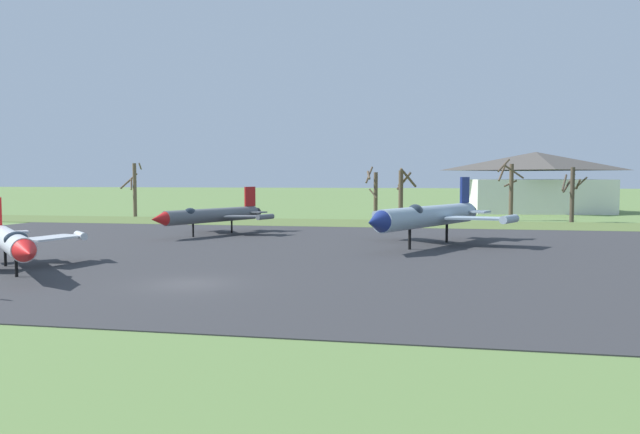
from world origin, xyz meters
TOP-DOWN VIEW (x-y plane):
  - ground_plane at (0.00, 0.00)m, footprint 600.00×600.00m
  - asphalt_apron at (0.00, 13.62)m, footprint 71.19×45.40m
  - grass_verge_strip at (0.00, 42.32)m, footprint 131.19×12.00m
  - jet_fighter_front_left at (-11.47, 1.78)m, footprint 10.98×11.02m
  - jet_fighter_front_right at (-8.33, 24.96)m, footprint 9.37×12.74m
  - jet_fighter_rear_center at (11.68, 19.53)m, footprint 11.74×15.71m
  - bare_tree_far_left at (-28.79, 48.89)m, footprint 3.03×2.65m
  - bare_tree_left_of_center at (4.34, 51.23)m, footprint 1.64×2.55m
  - bare_tree_center at (8.16, 47.29)m, footprint 2.64×3.34m
  - bare_tree_right_of_center at (21.49, 50.60)m, footprint 3.15×3.19m
  - bare_tree_far_right at (28.50, 48.90)m, footprint 3.08×2.42m
  - visitor_building at (27.79, 71.38)m, footprint 22.67×16.79m

SIDE VIEW (x-z plane):
  - ground_plane at x=0.00m, z-range 0.00..0.00m
  - asphalt_apron at x=0.00m, z-range 0.00..0.05m
  - grass_verge_strip at x=0.00m, z-range 0.00..0.06m
  - jet_fighter_front_left at x=-11.47m, z-range -0.26..3.90m
  - jet_fighter_front_right at x=-8.33m, z-range -0.33..4.17m
  - jet_fighter_rear_center at x=11.68m, z-range -0.32..5.14m
  - bare_tree_left_of_center at x=4.34m, z-range 0.06..6.97m
  - bare_tree_center at x=8.16m, z-range 0.32..6.94m
  - bare_tree_far_right at x=28.50m, z-range 0.33..7.00m
  - bare_tree_far_left at x=-28.79m, z-range 0.22..7.70m
  - bare_tree_right_of_center at x=21.49m, z-range 0.26..8.10m
  - visitor_building at x=27.79m, z-range -0.08..9.40m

